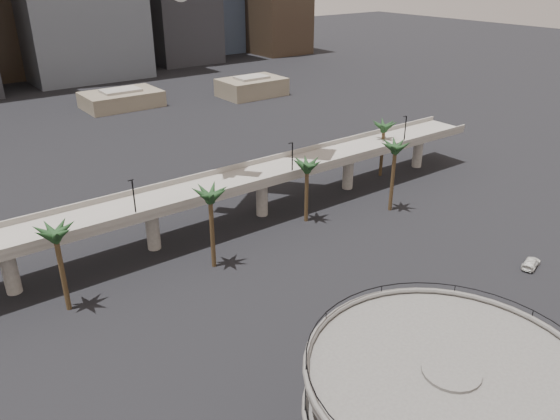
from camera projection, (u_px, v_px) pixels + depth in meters
ground at (477, 420)px, 57.33m from camera, size 700.00×700.00×0.00m
overpass at (210, 193)px, 94.21m from camera, size 130.00×9.30×14.70m
palm_trees at (290, 170)px, 93.17m from camera, size 76.40×18.40×14.00m
low_buildings at (83, 110)px, 163.27m from camera, size 135.00×27.50×6.80m
car_a at (382, 328)px, 70.43m from camera, size 4.46×2.43×1.44m
car_b at (376, 328)px, 70.30m from camera, size 5.21×2.78×1.63m
car_c at (531, 263)px, 85.49m from camera, size 5.16×3.12×1.40m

